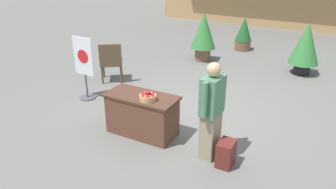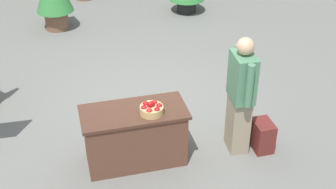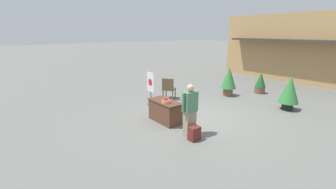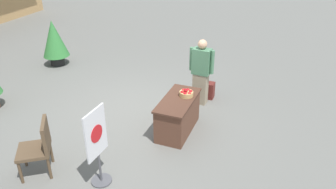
{
  "view_description": "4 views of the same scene",
  "coord_description": "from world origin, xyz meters",
  "px_view_note": "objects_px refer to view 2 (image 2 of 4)",
  "views": [
    {
      "loc": [
        2.6,
        -5.57,
        3.17
      ],
      "look_at": [
        -0.15,
        -0.57,
        0.61
      ],
      "focal_mm": 35.0,
      "sensor_mm": 36.0,
      "label": 1
    },
    {
      "loc": [
        -1.17,
        -5.88,
        3.98
      ],
      "look_at": [
        0.21,
        -0.59,
        0.58
      ],
      "focal_mm": 50.0,
      "sensor_mm": 36.0,
      "label": 2
    },
    {
      "loc": [
        5.64,
        -5.72,
        3.12
      ],
      "look_at": [
        -0.52,
        -0.9,
        0.93
      ],
      "focal_mm": 24.0,
      "sensor_mm": 36.0,
      "label": 3
    },
    {
      "loc": [
        -5.95,
        -3.09,
        4.0
      ],
      "look_at": [
        -0.38,
        -0.93,
        0.84
      ],
      "focal_mm": 35.0,
      "sensor_mm": 36.0,
      "label": 4
    }
  ],
  "objects_px": {
    "person_visitor": "(241,95)",
    "display_table": "(135,136)",
    "backpack": "(262,136)",
    "apple_basket": "(152,109)"
  },
  "relations": [
    {
      "from": "display_table",
      "to": "apple_basket",
      "type": "height_order",
      "value": "apple_basket"
    },
    {
      "from": "apple_basket",
      "to": "person_visitor",
      "type": "xyz_separation_m",
      "value": [
        1.17,
        0.02,
        -0.0
      ]
    },
    {
      "from": "display_table",
      "to": "apple_basket",
      "type": "bearing_deg",
      "value": -28.34
    },
    {
      "from": "apple_basket",
      "to": "person_visitor",
      "type": "bearing_deg",
      "value": 0.75
    },
    {
      "from": "person_visitor",
      "to": "display_table",
      "type": "bearing_deg",
      "value": -0.0
    },
    {
      "from": "display_table",
      "to": "person_visitor",
      "type": "bearing_deg",
      "value": -3.94
    },
    {
      "from": "display_table",
      "to": "person_visitor",
      "type": "distance_m",
      "value": 1.44
    },
    {
      "from": "backpack",
      "to": "person_visitor",
      "type": "bearing_deg",
      "value": 162.23
    },
    {
      "from": "person_visitor",
      "to": "backpack",
      "type": "bearing_deg",
      "value": 166.17
    },
    {
      "from": "backpack",
      "to": "display_table",
      "type": "bearing_deg",
      "value": 173.34
    }
  ]
}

